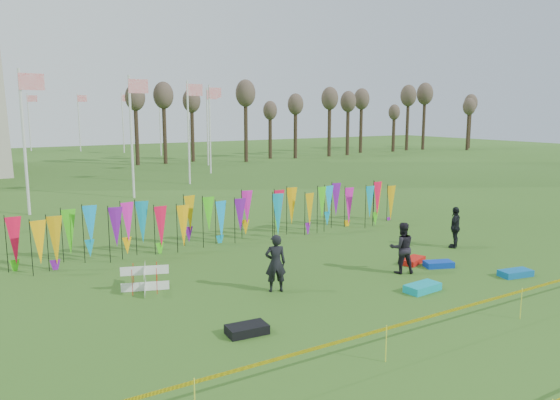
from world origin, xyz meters
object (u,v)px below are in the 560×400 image
person_right (455,227)px  kite_bag_blue (439,264)px  box_kite (145,278)px  kite_bag_teal (515,273)px  kite_bag_red (413,261)px  person_left (276,263)px  person_mid (402,248)px  kite_bag_turquoise (422,288)px  kite_bag_black (247,329)px

person_right → kite_bag_blue: (-2.81, -1.69, -0.77)m
box_kite → kite_bag_teal: 12.79m
kite_bag_red → box_kite: bearing=167.2°
person_left → kite_bag_teal: size_ratio=1.61×
kite_bag_red → kite_bag_teal: size_ratio=0.97×
person_right → box_kite: bearing=-33.8°
person_right → kite_bag_blue: 3.37m
person_mid → kite_bag_blue: bearing=-161.5°
kite_bag_turquoise → person_left: bearing=148.5°
person_right → kite_bag_red: 3.45m
person_left → kite_bag_teal: 8.65m
box_kite → kite_bag_black: 4.89m
kite_bag_red → kite_bag_black: (-8.57, -2.52, 0.02)m
box_kite → person_right: (13.02, -1.37, 0.45)m
person_right → kite_bag_blue: size_ratio=1.69×
person_left → person_mid: person_left is taller
kite_bag_turquoise → person_right: bearing=31.9°
person_left → kite_bag_blue: person_left is taller
box_kite → kite_bag_red: size_ratio=0.76×
kite_bag_red → kite_bag_teal: kite_bag_teal is taller
box_kite → kite_bag_black: box_kite is taller
person_mid → kite_bag_black: bearing=39.4°
person_mid → kite_bag_blue: 1.91m
kite_bag_teal → person_left: bearing=159.2°
kite_bag_turquoise → kite_bag_red: size_ratio=1.07×
person_right → kite_bag_turquoise: (-5.37, -3.34, -0.76)m
box_kite → kite_bag_blue: bearing=-16.7°
kite_bag_blue → kite_bag_black: (-9.01, -1.67, 0.01)m
person_left → kite_bag_red: bearing=-159.1°
person_right → kite_bag_red: bearing=-13.4°
person_mid → kite_bag_teal: (3.15, -2.42, -0.81)m
person_left → kite_bag_red: size_ratio=1.66×
kite_bag_red → kite_bag_teal: bearing=-58.6°
kite_bag_teal → kite_bag_black: bearing=177.0°
person_mid → kite_bag_red: bearing=-127.6°
box_kite → kite_bag_turquoise: size_ratio=0.71×
person_right → kite_bag_teal: 4.22m
person_right → person_mid: bearing=-9.6°
kite_bag_blue → kite_bag_red: kite_bag_blue is taller
person_mid → kite_bag_turquoise: 2.19m
kite_bag_turquoise → kite_bag_blue: (2.56, 1.65, -0.01)m
person_left → person_mid: size_ratio=1.02×
box_kite → person_right: bearing=-6.0°
kite_bag_blue → person_right: bearing=31.0°
person_mid → person_right: bearing=-136.7°
kite_bag_turquoise → box_kite: bearing=148.4°
person_left → kite_bag_blue: (6.62, -0.84, -0.83)m
person_mid → kite_bag_turquoise: bearing=90.5°
box_kite → person_left: size_ratio=0.46×
box_kite → kite_bag_turquoise: box_kite is taller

